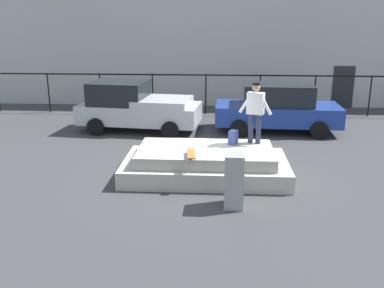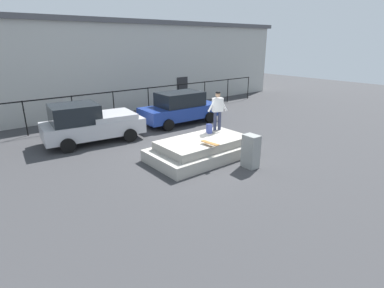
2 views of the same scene
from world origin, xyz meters
name	(u,v)px [view 1 (image 1 of 2)]	position (x,y,z in m)	size (l,w,h in m)	color
ground_plane	(198,172)	(0.00, 0.00, 0.00)	(60.00, 60.00, 0.00)	#38383A
concrete_ledge	(205,163)	(0.22, -0.30, 0.36)	(4.49, 2.47, 0.79)	#ADA89E
skateboarder	(255,109)	(1.58, 0.30, 1.79)	(0.93, 0.41, 1.72)	#2D334C
skateboard	(191,154)	(-0.13, -1.11, 0.90)	(0.28, 0.85, 0.12)	brown
backpack	(233,137)	(0.98, 0.17, 0.99)	(0.28, 0.20, 0.39)	#3F4C99
car_silver_pickup_near	(136,106)	(-2.61, 4.61, 0.93)	(4.77, 2.64, 1.88)	#B7B7BC
car_blue_sedan_mid	(277,108)	(2.80, 4.74, 0.92)	(4.72, 2.31, 1.82)	navy
utility_box	(234,180)	(0.93, -2.25, 0.64)	(0.44, 0.60, 1.28)	gray
fence_row	(206,86)	(0.00, 7.60, 1.29)	(24.06, 0.06, 1.81)	black
warehouse_building	(209,40)	(0.00, 13.08, 2.99)	(33.37, 7.58, 5.97)	#B2B2AD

